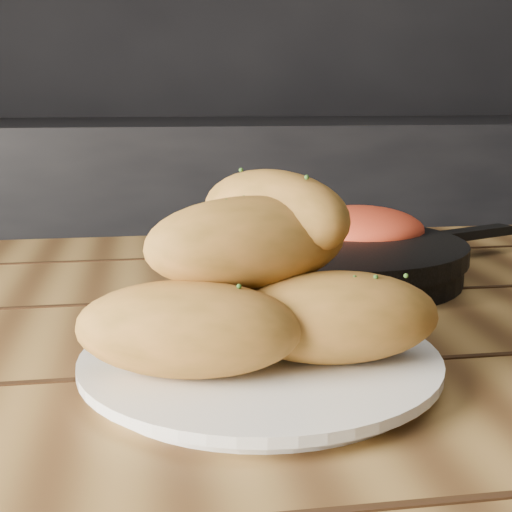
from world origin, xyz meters
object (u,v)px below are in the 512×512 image
at_px(bread_rolls, 257,279).
at_px(bowl, 360,239).
at_px(plate, 260,363).
at_px(skillet, 337,258).
at_px(table, 209,427).

distance_m(bread_rolls, bowl, 0.39).
height_order(plate, skillet, skillet).
distance_m(table, bowl, 0.34).
height_order(table, bread_rolls, bread_rolls).
relative_size(skillet, bowl, 2.22).
bearing_deg(table, bowl, 47.45).
bearing_deg(bowl, skillet, -125.74).
relative_size(plate, skillet, 0.65).
bearing_deg(bread_rolls, table, 105.13).
bearing_deg(plate, table, 105.49).
xyz_separation_m(table, skillet, (0.17, 0.17, 0.12)).
bearing_deg(bowl, plate, -118.13).
height_order(table, plate, plate).
height_order(plate, bread_rolls, bread_rolls).
bearing_deg(skillet, bread_rolls, -116.68).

